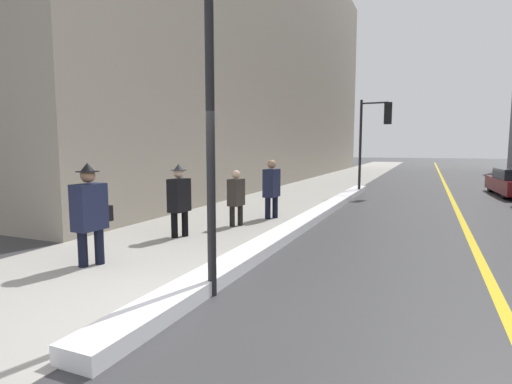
{
  "coord_description": "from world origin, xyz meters",
  "views": [
    {
      "loc": [
        3.04,
        -4.02,
        2.02
      ],
      "look_at": [
        -0.4,
        4.0,
        1.05
      ],
      "focal_mm": 28.0,
      "sensor_mm": 36.0,
      "label": 1
    }
  ],
  "objects_px": {
    "pedestrian_in_fedora": "(179,198)",
    "lamp_post": "(210,67)",
    "pedestrian_in_glasses": "(236,195)",
    "traffic_light_near": "(377,126)",
    "pedestrian_trailing": "(272,186)",
    "pedestrian_with_shoulder_bag": "(90,210)"
  },
  "relations": [
    {
      "from": "pedestrian_in_fedora",
      "to": "lamp_post",
      "type": "bearing_deg",
      "value": 43.7
    },
    {
      "from": "pedestrian_in_glasses",
      "to": "lamp_post",
      "type": "bearing_deg",
      "value": 25.07
    },
    {
      "from": "pedestrian_in_fedora",
      "to": "pedestrian_in_glasses",
      "type": "distance_m",
      "value": 1.75
    },
    {
      "from": "traffic_light_near",
      "to": "pedestrian_in_glasses",
      "type": "relative_size",
      "value": 2.78
    },
    {
      "from": "traffic_light_near",
      "to": "pedestrian_in_glasses",
      "type": "height_order",
      "value": "traffic_light_near"
    },
    {
      "from": "pedestrian_trailing",
      "to": "pedestrian_with_shoulder_bag",
      "type": "bearing_deg",
      "value": -9.38
    },
    {
      "from": "lamp_post",
      "to": "pedestrian_in_fedora",
      "type": "relative_size",
      "value": 3.1
    },
    {
      "from": "pedestrian_with_shoulder_bag",
      "to": "pedestrian_trailing",
      "type": "distance_m",
      "value": 5.6
    },
    {
      "from": "traffic_light_near",
      "to": "pedestrian_with_shoulder_bag",
      "type": "xyz_separation_m",
      "value": [
        -3.2,
        -12.69,
        -1.96
      ]
    },
    {
      "from": "pedestrian_in_fedora",
      "to": "pedestrian_in_glasses",
      "type": "height_order",
      "value": "pedestrian_in_fedora"
    },
    {
      "from": "traffic_light_near",
      "to": "pedestrian_in_fedora",
      "type": "height_order",
      "value": "traffic_light_near"
    },
    {
      "from": "pedestrian_in_fedora",
      "to": "pedestrian_trailing",
      "type": "height_order",
      "value": "pedestrian_trailing"
    },
    {
      "from": "pedestrian_in_glasses",
      "to": "pedestrian_trailing",
      "type": "height_order",
      "value": "pedestrian_trailing"
    },
    {
      "from": "pedestrian_with_shoulder_bag",
      "to": "pedestrian_in_fedora",
      "type": "height_order",
      "value": "pedestrian_with_shoulder_bag"
    },
    {
      "from": "traffic_light_near",
      "to": "pedestrian_with_shoulder_bag",
      "type": "bearing_deg",
      "value": -102.39
    },
    {
      "from": "pedestrian_with_shoulder_bag",
      "to": "pedestrian_in_fedora",
      "type": "relative_size",
      "value": 1.07
    },
    {
      "from": "pedestrian_with_shoulder_bag",
      "to": "pedestrian_trailing",
      "type": "bearing_deg",
      "value": 170.62
    },
    {
      "from": "lamp_post",
      "to": "pedestrian_trailing",
      "type": "distance_m",
      "value": 6.38
    },
    {
      "from": "pedestrian_with_shoulder_bag",
      "to": "traffic_light_near",
      "type": "bearing_deg",
      "value": 168.83
    },
    {
      "from": "pedestrian_in_glasses",
      "to": "pedestrian_in_fedora",
      "type": "bearing_deg",
      "value": -17.82
    },
    {
      "from": "lamp_post",
      "to": "pedestrian_trailing",
      "type": "bearing_deg",
      "value": 103.22
    },
    {
      "from": "traffic_light_near",
      "to": "pedestrian_in_fedora",
      "type": "relative_size",
      "value": 2.43
    }
  ]
}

